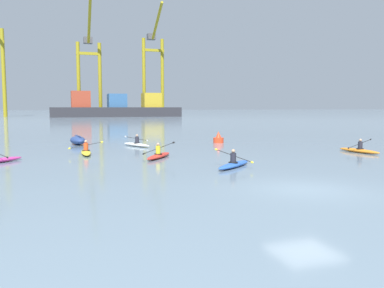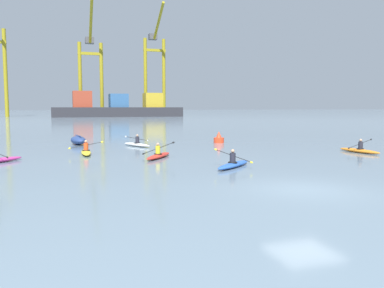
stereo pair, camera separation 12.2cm
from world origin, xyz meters
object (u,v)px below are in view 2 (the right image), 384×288
(capsized_dinghy, at_px, (78,140))
(kayak_white, at_px, (137,144))
(channel_buoy, at_px, (219,139))
(kayak_orange, at_px, (359,150))
(container_barge, at_px, (118,108))
(kayak_yellow, at_px, (86,152))
(gantry_crane_west_mid, at_px, (91,63))
(kayak_red, at_px, (158,155))
(gantry_crane_east_mid, at_px, (155,64))
(kayak_blue, at_px, (233,164))

(capsized_dinghy, xyz_separation_m, kayak_white, (4.37, -3.02, -0.18))
(channel_buoy, bearing_deg, kayak_orange, -57.47)
(container_barge, xyz_separation_m, kayak_yellow, (-15.71, -100.37, -2.51))
(gantry_crane_west_mid, bearing_deg, kayak_red, -92.03)
(channel_buoy, distance_m, kayak_white, 7.41)
(container_barge, bearing_deg, gantry_crane_west_mid, 135.97)
(container_barge, xyz_separation_m, channel_buoy, (-4.20, -95.29, -2.32))
(gantry_crane_west_mid, height_order, kayak_white, gantry_crane_west_mid)
(gantry_crane_east_mid, height_order, kayak_yellow, gantry_crane_east_mid)
(gantry_crane_east_mid, distance_m, capsized_dinghy, 110.25)
(container_barge, xyz_separation_m, capsized_dinghy, (-15.93, -93.08, -2.33))
(kayak_orange, xyz_separation_m, kayak_yellow, (-17.86, 4.86, 0.00))
(kayak_white, bearing_deg, gantry_crane_east_mid, 76.32)
(container_barge, xyz_separation_m, kayak_orange, (2.14, -105.23, -2.51))
(kayak_orange, relative_size, kayak_yellow, 1.01)
(gantry_crane_east_mid, height_order, kayak_blue, gantry_crane_east_mid)
(kayak_white, relative_size, kayak_blue, 1.13)
(container_barge, xyz_separation_m, gantry_crane_east_mid, (14.59, 11.35, 15.49))
(container_barge, distance_m, kayak_red, 104.46)
(kayak_red, height_order, kayak_white, kayak_red)
(gantry_crane_west_mid, bearing_deg, kayak_blue, -90.56)
(channel_buoy, distance_m, kayak_yellow, 12.59)
(gantry_crane_east_mid, xyz_separation_m, capsized_dinghy, (-30.52, -104.43, -17.82))
(kayak_orange, bearing_deg, gantry_crane_west_mid, 94.98)
(container_barge, distance_m, kayak_white, 96.82)
(container_barge, relative_size, kayak_orange, 11.71)
(capsized_dinghy, height_order, kayak_blue, kayak_blue)
(container_barge, distance_m, kayak_blue, 109.02)
(gantry_crane_east_mid, distance_m, kayak_blue, 123.57)
(kayak_red, height_order, kayak_yellow, kayak_red)
(kayak_red, distance_m, kayak_yellow, 5.33)
(gantry_crane_east_mid, bearing_deg, kayak_yellow, -105.18)
(container_barge, bearing_deg, kayak_white, -96.86)
(gantry_crane_west_mid, xyz_separation_m, capsized_dinghy, (-8.27, -100.49, -16.89))
(gantry_crane_west_mid, distance_m, capsized_dinghy, 102.23)
(channel_buoy, bearing_deg, gantry_crane_east_mid, 80.01)
(kayak_yellow, bearing_deg, kayak_red, -39.78)
(channel_buoy, bearing_deg, kayak_blue, -109.00)
(gantry_crane_west_mid, xyz_separation_m, kayak_orange, (9.81, -112.64, -17.07))
(container_barge, bearing_deg, kayak_yellow, -98.90)
(gantry_crane_east_mid, distance_m, kayak_yellow, 117.15)
(gantry_crane_west_mid, xyz_separation_m, kayak_red, (-3.95, -111.19, -17.07))
(gantry_crane_west_mid, distance_m, gantry_crane_east_mid, 22.62)
(gantry_crane_west_mid, distance_m, channel_buoy, 104.14)
(kayak_red, bearing_deg, capsized_dinghy, 111.97)
(kayak_white, bearing_deg, kayak_orange, -33.69)
(gantry_crane_west_mid, height_order, kayak_yellow, gantry_crane_west_mid)
(gantry_crane_west_mid, bearing_deg, container_barge, -44.03)
(gantry_crane_west_mid, distance_m, kayak_red, 112.56)
(kayak_red, bearing_deg, gantry_crane_west_mid, 87.97)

